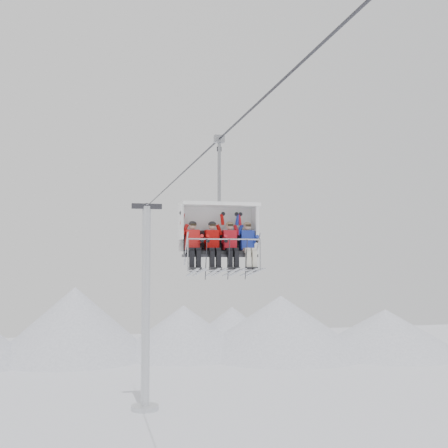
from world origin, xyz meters
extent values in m
cone|color=silver|center=(-5.00, 44.00, 3.50)|extent=(16.00, 16.00, 7.00)
cone|color=silver|center=(6.00, 43.00, 2.50)|extent=(14.00, 14.00, 5.00)
cone|color=silver|center=(16.00, 41.00, 3.00)|extent=(18.00, 18.00, 6.00)
cone|color=silver|center=(27.00, 39.00, 2.25)|extent=(16.00, 16.00, 4.50)
cone|color=silver|center=(12.00, 46.00, 2.25)|extent=(12.00, 12.00, 4.50)
cylinder|color=silver|center=(0.00, 22.00, 6.65)|extent=(0.56, 0.56, 13.30)
cylinder|color=silver|center=(0.00, 22.00, 0.15)|extent=(1.80, 1.80, 0.30)
cube|color=#313136|center=(0.00, 22.00, 13.30)|extent=(2.00, 0.35, 0.35)
cylinder|color=#313136|center=(0.00, 0.00, 13.30)|extent=(0.06, 50.00, 0.06)
cube|color=black|center=(0.00, 0.51, 9.95)|extent=(2.04, 0.55, 0.10)
cube|color=black|center=(0.00, 0.77, 10.30)|extent=(2.04, 0.10, 0.59)
cube|color=#313136|center=(0.00, 0.51, 9.86)|extent=(2.14, 0.60, 0.08)
cube|color=white|center=(0.00, 0.99, 10.67)|extent=(2.28, 0.10, 1.36)
cube|color=white|center=(0.00, 0.59, 11.35)|extent=(2.28, 0.90, 0.10)
cylinder|color=#B3B3B7|center=(0.00, -0.04, 10.32)|extent=(2.08, 0.04, 0.04)
cylinder|color=#B3B3B7|center=(0.00, -0.11, 9.45)|extent=(2.08, 0.04, 0.04)
cylinder|color=gray|center=(0.00, 0.61, 12.32)|extent=(0.10, 0.10, 1.95)
cube|color=gray|center=(0.00, 0.61, 13.30)|extent=(0.30, 0.18, 0.22)
cube|color=red|center=(-0.80, 0.55, 10.32)|extent=(0.39, 0.26, 0.58)
sphere|color=tan|center=(-0.80, 0.51, 10.72)|extent=(0.21, 0.21, 0.21)
cube|color=black|center=(-0.90, 0.11, 9.77)|extent=(0.13, 0.15, 0.46)
cube|color=black|center=(-0.71, 0.11, 9.77)|extent=(0.13, 0.15, 0.46)
cube|color=#ADB0B7|center=(-0.90, 0.01, 9.40)|extent=(0.09, 1.69, 0.26)
cube|color=#ADB0B7|center=(-0.71, 0.01, 9.40)|extent=(0.09, 1.69, 0.26)
cube|color=#B50B08|center=(-0.23, 0.55, 10.32)|extent=(0.39, 0.26, 0.58)
sphere|color=tan|center=(-0.23, 0.51, 10.72)|extent=(0.21, 0.21, 0.21)
cube|color=black|center=(-0.32, 0.11, 9.77)|extent=(0.13, 0.15, 0.46)
cube|color=black|center=(-0.14, 0.11, 9.77)|extent=(0.13, 0.15, 0.46)
cube|color=#ADB0B7|center=(-0.32, 0.01, 9.40)|extent=(0.09, 1.69, 0.26)
cube|color=#ADB0B7|center=(-0.14, 0.01, 9.40)|extent=(0.09, 1.69, 0.26)
cube|color=red|center=(0.29, 0.55, 10.32)|extent=(0.39, 0.26, 0.58)
sphere|color=tan|center=(0.29, 0.51, 10.72)|extent=(0.21, 0.21, 0.21)
cube|color=black|center=(0.20, 0.11, 9.77)|extent=(0.13, 0.15, 0.46)
cube|color=black|center=(0.39, 0.11, 9.77)|extent=(0.13, 0.15, 0.46)
cube|color=#ADB0B7|center=(0.20, 0.01, 9.40)|extent=(0.09, 1.69, 0.26)
cube|color=#ADB0B7|center=(0.39, 0.01, 9.40)|extent=(0.09, 1.69, 0.26)
cube|color=#1B2E9A|center=(0.82, 0.55, 10.32)|extent=(0.39, 0.26, 0.58)
sphere|color=tan|center=(0.82, 0.51, 10.72)|extent=(0.21, 0.21, 0.21)
cube|color=beige|center=(0.73, 0.11, 9.77)|extent=(0.13, 0.15, 0.46)
cube|color=beige|center=(0.92, 0.11, 9.77)|extent=(0.13, 0.15, 0.46)
cube|color=#ADB0B7|center=(0.73, 0.01, 9.40)|extent=(0.09, 1.69, 0.26)
cube|color=#ADB0B7|center=(0.92, 0.01, 9.40)|extent=(0.09, 1.69, 0.26)
camera|label=1|loc=(-3.68, -15.30, 9.74)|focal=45.00mm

